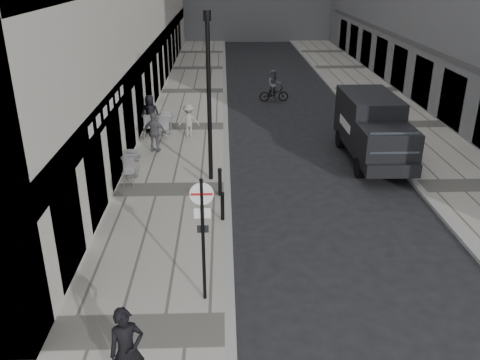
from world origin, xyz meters
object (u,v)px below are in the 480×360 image
object	(u,v)px
cyclist	(274,89)
lamppost	(209,90)
walking_man	(127,351)
panel_van	(373,126)
sign_post	(203,224)

from	to	relation	value
cyclist	lamppost	bearing A→B (deg)	-109.02
walking_man	lamppost	size ratio (longest dim) A/B	0.30
panel_van	cyclist	world-z (taller)	panel_van
sign_post	lamppost	distance (m)	7.54
lamppost	cyclist	distance (m)	12.80
lamppost	cyclist	xyz separation A→B (m)	(3.50, 12.00, -2.77)
walking_man	lamppost	xyz separation A→B (m)	(1.33, 10.21, 2.47)
walking_man	sign_post	bearing A→B (deg)	41.59
cyclist	sign_post	bearing A→B (deg)	-102.98
walking_man	panel_van	bearing A→B (deg)	34.39
lamppost	panel_van	xyz separation A→B (m)	(6.60, 2.12, -2.02)
sign_post	cyclist	xyz separation A→B (m)	(3.50, 19.41, -1.42)
walking_man	sign_post	xyz separation A→B (m)	(1.33, 2.79, 1.12)
panel_van	sign_post	bearing A→B (deg)	-124.67
walking_man	cyclist	distance (m)	22.73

